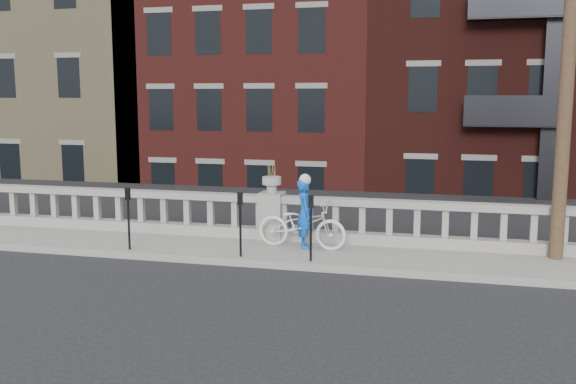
% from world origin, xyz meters
% --- Properties ---
extents(ground, '(120.00, 120.00, 0.00)m').
position_xyz_m(ground, '(0.00, 0.00, 0.00)').
color(ground, black).
rests_on(ground, ground).
extents(sidewalk, '(32.00, 2.20, 0.15)m').
position_xyz_m(sidewalk, '(0.00, 3.00, 0.07)').
color(sidewalk, gray).
rests_on(sidewalk, ground).
extents(balustrade, '(28.00, 0.34, 1.03)m').
position_xyz_m(balustrade, '(0.00, 3.95, 0.64)').
color(balustrade, gray).
rests_on(balustrade, sidewalk).
extents(planter_pedestal, '(0.55, 0.55, 1.76)m').
position_xyz_m(planter_pedestal, '(0.00, 3.95, 0.83)').
color(planter_pedestal, gray).
rests_on(planter_pedestal, sidewalk).
extents(lower_level, '(80.00, 44.00, 20.80)m').
position_xyz_m(lower_level, '(0.56, 23.04, 2.63)').
color(lower_level, '#605E59').
rests_on(lower_level, ground).
extents(utility_pole, '(1.60, 0.28, 10.00)m').
position_xyz_m(utility_pole, '(6.20, 3.60, 5.24)').
color(utility_pole, '#422D1E').
rests_on(utility_pole, sidewalk).
extents(parking_meter_b, '(0.10, 0.09, 1.36)m').
position_xyz_m(parking_meter_b, '(-2.74, 2.15, 1.00)').
color(parking_meter_b, black).
rests_on(parking_meter_b, sidewalk).
extents(parking_meter_c, '(0.10, 0.09, 1.36)m').
position_xyz_m(parking_meter_c, '(-0.18, 2.15, 1.00)').
color(parking_meter_c, black).
rests_on(parking_meter_c, sidewalk).
extents(parking_meter_d, '(0.10, 0.09, 1.36)m').
position_xyz_m(parking_meter_d, '(1.32, 2.15, 1.00)').
color(parking_meter_d, black).
rests_on(parking_meter_d, sidewalk).
extents(bicycle, '(2.08, 0.91, 1.06)m').
position_xyz_m(bicycle, '(0.89, 3.22, 0.68)').
color(bicycle, silver).
rests_on(bicycle, sidewalk).
extents(cyclist, '(0.53, 0.65, 1.54)m').
position_xyz_m(cyclist, '(0.95, 3.26, 0.92)').
color(cyclist, blue).
rests_on(cyclist, sidewalk).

